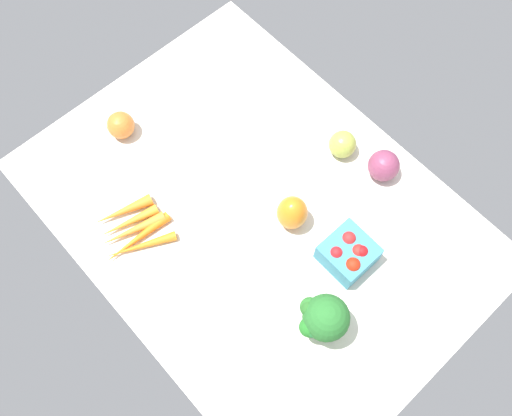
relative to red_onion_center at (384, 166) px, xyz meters
The scene contains 8 objects.
tablecloth 31.88cm from the red_onion_center, 66.23° to the left, with size 104.00×76.00×2.00cm, color silver.
red_onion_center is the anchor object (origin of this frame).
broccoli_head 40.53cm from the red_onion_center, 113.59° to the left, with size 10.66×10.63×12.99cm.
carrot_bunch 59.97cm from the red_onion_center, 61.97° to the left, with size 17.11×17.74×2.86cm.
berry_basket 23.63cm from the red_onion_center, 113.64° to the left, with size 10.50×10.50×7.21cm.
heirloom_tomato_green 10.97cm from the red_onion_center, 14.40° to the left, with size 6.61×6.61×6.61cm, color #9FAA44.
bell_pepper_orange 25.11cm from the red_onion_center, 77.32° to the left, with size 6.96×6.96×9.50cm, color orange.
heirloom_tomato_orange 63.71cm from the red_onion_center, 37.33° to the left, with size 6.72×6.72×6.72cm, color orange.
Camera 1 is at (-38.51, 35.22, 121.93)cm, focal length 39.50 mm.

